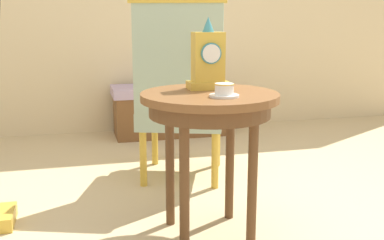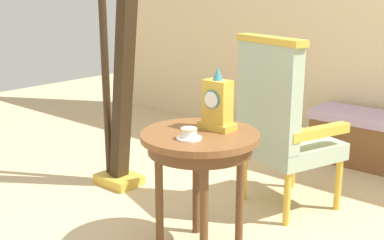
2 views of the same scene
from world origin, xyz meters
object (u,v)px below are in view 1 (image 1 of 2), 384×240
at_px(side_table, 210,112).
at_px(armchair, 181,89).
at_px(teacup_left, 224,91).
at_px(mantel_clock, 208,60).
at_px(window_bench, 171,110).

relative_size(side_table, armchair, 0.60).
bearing_deg(armchair, side_table, -92.94).
xyz_separation_m(teacup_left, armchair, (0.01, 0.89, -0.12)).
bearing_deg(mantel_clock, armchair, 88.64).
xyz_separation_m(side_table, mantel_clock, (0.02, 0.11, 0.22)).
xyz_separation_m(side_table, window_bench, (0.22, 1.97, -0.38)).
bearing_deg(side_table, armchair, 87.06).
height_order(side_table, window_bench, side_table).
bearing_deg(mantel_clock, side_table, -101.93).
relative_size(side_table, mantel_clock, 2.05).
bearing_deg(side_table, mantel_clock, 78.07).
xyz_separation_m(side_table, armchair, (0.04, 0.77, -0.01)).
distance_m(side_table, teacup_left, 0.17).
height_order(side_table, teacup_left, teacup_left).
xyz_separation_m(side_table, teacup_left, (0.03, -0.12, 0.11)).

